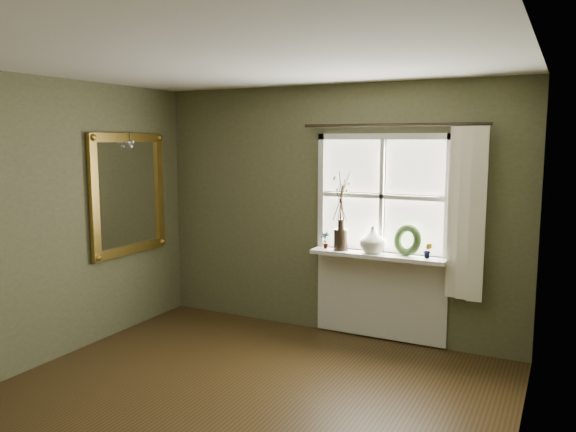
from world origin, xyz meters
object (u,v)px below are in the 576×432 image
(dark_jug, at_px, (341,239))
(wreath, at_px, (407,243))
(cream_vase, at_px, (373,240))
(gilt_mirror, at_px, (129,194))

(dark_jug, distance_m, wreath, 0.68)
(dark_jug, height_order, cream_vase, cream_vase)
(cream_vase, xyz_separation_m, gilt_mirror, (-2.46, -0.75, 0.42))
(gilt_mirror, bearing_deg, dark_jug, 19.38)
(gilt_mirror, bearing_deg, cream_vase, 16.89)
(dark_jug, height_order, gilt_mirror, gilt_mirror)
(dark_jug, distance_m, gilt_mirror, 2.29)
(cream_vase, relative_size, wreath, 0.87)
(dark_jug, xyz_separation_m, gilt_mirror, (-2.12, -0.75, 0.44))
(dark_jug, bearing_deg, wreath, 3.39)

